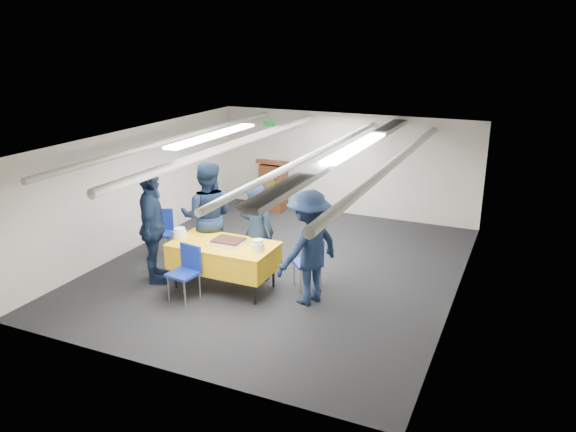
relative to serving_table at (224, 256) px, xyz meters
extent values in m
plane|color=black|center=(0.50, 1.13, -0.56)|extent=(7.00, 7.00, 0.00)
cube|color=silver|center=(0.50, 4.62, 0.59)|extent=(6.00, 0.02, 2.30)
cube|color=silver|center=(-2.49, 1.13, 0.59)|extent=(0.02, 7.00, 2.30)
cube|color=silver|center=(3.49, 1.13, 0.59)|extent=(0.02, 7.00, 2.30)
cube|color=silver|center=(0.50, 1.13, 1.73)|extent=(6.00, 7.00, 0.02)
cylinder|color=silver|center=(-1.50, 1.13, 1.62)|extent=(0.10, 6.90, 0.10)
cylinder|color=silver|center=(-0.40, 1.13, 1.58)|extent=(0.14, 6.90, 0.14)
cylinder|color=silver|center=(1.10, 1.13, 1.54)|extent=(0.10, 6.90, 0.10)
cylinder|color=silver|center=(2.40, 1.13, 1.50)|extent=(0.14, 6.90, 0.14)
cube|color=gray|center=(1.70, 1.13, 1.64)|extent=(0.28, 6.90, 0.08)
cube|color=white|center=(-0.80, 1.13, 1.71)|extent=(0.25, 2.60, 0.04)
cube|color=white|center=(1.80, 1.13, 1.71)|extent=(0.25, 2.60, 0.04)
cube|color=#0C591E|center=(-1.40, 4.60, 1.39)|extent=(0.30, 0.04, 0.12)
cylinder|color=black|center=(-0.72, -0.34, -0.38)|extent=(0.04, 0.04, 0.36)
cylinder|color=black|center=(0.72, -0.34, -0.38)|extent=(0.04, 0.04, 0.36)
cylinder|color=black|center=(-0.72, 0.34, -0.38)|extent=(0.04, 0.04, 0.36)
cylinder|color=black|center=(0.72, 0.34, -0.38)|extent=(0.04, 0.04, 0.36)
cube|color=yellow|center=(0.00, 0.00, -0.01)|extent=(1.66, 0.90, 0.39)
cube|color=yellow|center=(0.00, 0.00, 0.20)|extent=(1.68, 0.92, 0.03)
cube|color=white|center=(0.09, 0.01, 0.24)|extent=(0.48, 0.39, 0.06)
cube|color=black|center=(0.09, 0.01, 0.28)|extent=(0.46, 0.37, 0.03)
sphere|color=#131094|center=(-0.12, -0.17, 0.28)|extent=(0.04, 0.04, 0.04)
sphere|color=#131094|center=(-0.12, 0.18, 0.28)|extent=(0.04, 0.04, 0.04)
sphere|color=#131094|center=(-0.01, -0.17, 0.28)|extent=(0.04, 0.04, 0.04)
sphere|color=#131094|center=(-0.01, 0.18, 0.28)|extent=(0.04, 0.04, 0.04)
sphere|color=#131094|center=(0.09, -0.17, 0.28)|extent=(0.04, 0.04, 0.04)
sphere|color=#131094|center=(0.09, 0.18, 0.28)|extent=(0.04, 0.04, 0.04)
sphere|color=#131094|center=(0.20, -0.17, 0.28)|extent=(0.04, 0.04, 0.04)
sphere|color=#131094|center=(0.20, 0.18, 0.28)|extent=(0.04, 0.04, 0.04)
sphere|color=#131094|center=(0.30, -0.17, 0.28)|extent=(0.04, 0.04, 0.04)
sphere|color=#131094|center=(0.30, 0.18, 0.28)|extent=(0.04, 0.04, 0.04)
sphere|color=#131094|center=(-0.14, -0.08, 0.28)|extent=(0.04, 0.04, 0.04)
sphere|color=#131094|center=(0.32, -0.08, 0.28)|extent=(0.04, 0.04, 0.04)
sphere|color=#131094|center=(-0.14, 0.01, 0.28)|extent=(0.04, 0.04, 0.04)
sphere|color=#131094|center=(0.32, 0.01, 0.28)|extent=(0.04, 0.04, 0.04)
sphere|color=#131094|center=(-0.14, 0.09, 0.28)|extent=(0.04, 0.04, 0.04)
sphere|color=#131094|center=(0.32, 0.09, 0.28)|extent=(0.04, 0.04, 0.04)
cylinder|color=white|center=(-0.79, -0.05, 0.27)|extent=(0.22, 0.22, 0.12)
cylinder|color=white|center=(-0.79, -0.05, 0.35)|extent=(0.18, 0.18, 0.05)
cylinder|color=white|center=(0.65, -0.05, 0.28)|extent=(0.19, 0.19, 0.13)
cylinder|color=white|center=(0.65, -0.05, 0.37)|extent=(0.16, 0.16, 0.05)
cube|color=#5F3017|center=(-1.10, 4.18, -0.01)|extent=(0.55, 0.45, 1.10)
cube|color=#5F3017|center=(-1.10, 4.15, 0.59)|extent=(0.62, 0.53, 0.21)
cylinder|color=gold|center=(-1.10, 3.95, 0.14)|extent=(0.28, 0.02, 0.28)
cylinder|color=gray|center=(-0.53, -0.80, -0.34)|extent=(0.02, 0.02, 0.43)
cylinder|color=gray|center=(-0.19, -0.85, -0.34)|extent=(0.02, 0.02, 0.43)
cylinder|color=gray|center=(-0.48, -0.47, -0.34)|extent=(0.02, 0.02, 0.43)
cylinder|color=gray|center=(-0.14, -0.52, -0.34)|extent=(0.02, 0.02, 0.43)
cube|color=#132997|center=(-0.33, -0.66, -0.11)|extent=(0.48, 0.48, 0.04)
cube|color=#132997|center=(-0.31, -0.47, 0.11)|extent=(0.40, 0.10, 0.40)
cylinder|color=gray|center=(1.00, 0.54, -0.34)|extent=(0.02, 0.02, 0.43)
cylinder|color=gray|center=(1.22, 0.29, -0.34)|extent=(0.02, 0.02, 0.43)
cylinder|color=gray|center=(1.26, 0.77, -0.34)|extent=(0.02, 0.02, 0.43)
cylinder|color=gray|center=(1.48, 0.51, -0.34)|extent=(0.02, 0.02, 0.43)
cube|color=#132997|center=(1.24, 0.53, -0.11)|extent=(0.59, 0.59, 0.04)
cube|color=#132997|center=(1.39, 0.65, 0.11)|extent=(0.29, 0.33, 0.40)
cylinder|color=gray|center=(-1.85, 0.49, -0.34)|extent=(0.02, 0.02, 0.43)
cylinder|color=gray|center=(-1.54, 0.61, -0.34)|extent=(0.02, 0.02, 0.43)
cylinder|color=gray|center=(-1.98, 0.80, -0.34)|extent=(0.02, 0.02, 0.43)
cylinder|color=gray|center=(-1.66, 0.93, -0.34)|extent=(0.02, 0.02, 0.43)
cube|color=#132997|center=(-1.76, 0.71, -0.11)|extent=(0.55, 0.55, 0.04)
cube|color=#132997|center=(-1.83, 0.88, 0.11)|extent=(0.39, 0.19, 0.40)
imported|color=black|center=(0.31, 0.56, 0.29)|extent=(0.63, 0.43, 1.69)
imported|color=black|center=(-0.65, 0.59, 0.40)|extent=(1.14, 1.03, 1.92)
imported|color=black|center=(-1.19, -0.23, 0.39)|extent=(0.95, 1.19, 1.89)
imported|color=black|center=(1.43, 0.10, 0.33)|extent=(1.07, 1.32, 1.79)
camera|label=1|loc=(4.36, -7.23, 3.40)|focal=35.00mm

